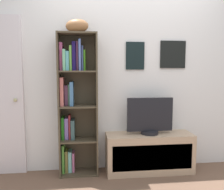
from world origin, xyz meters
TOP-DOWN VIEW (x-y plane):
  - back_wall at (0.00, 1.13)m, footprint 4.80×0.08m
  - bookshelf at (-0.71, 1.00)m, footprint 0.47×0.27m
  - football at (-0.66, 0.97)m, footprint 0.30×0.22m
  - tv_stand at (0.24, 0.92)m, footprint 1.10×0.35m
  - television at (0.24, 0.92)m, footprint 0.58×0.22m

SIDE VIEW (x-z plane):
  - tv_stand at x=0.24m, z-range 0.00..0.50m
  - television at x=0.24m, z-range 0.49..0.95m
  - bookshelf at x=-0.71m, z-range 0.04..1.79m
  - back_wall at x=0.00m, z-range 0.00..2.47m
  - football at x=-0.66m, z-range 1.75..1.91m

